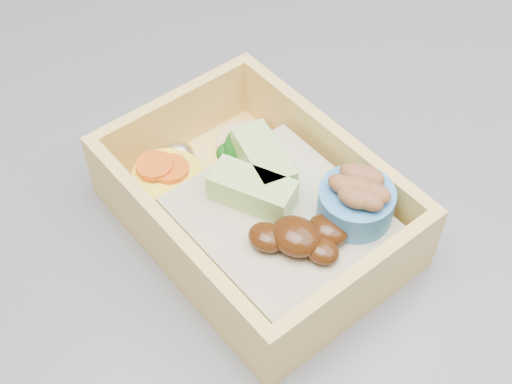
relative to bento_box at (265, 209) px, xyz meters
The scene contains 1 object.
bento_box is the anchor object (origin of this frame).
Camera 1 is at (0.19, -0.40, 1.29)m, focal length 50.00 mm.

